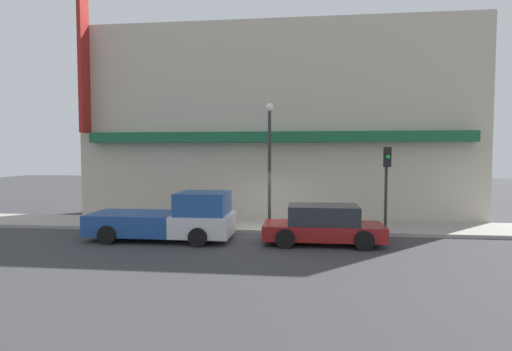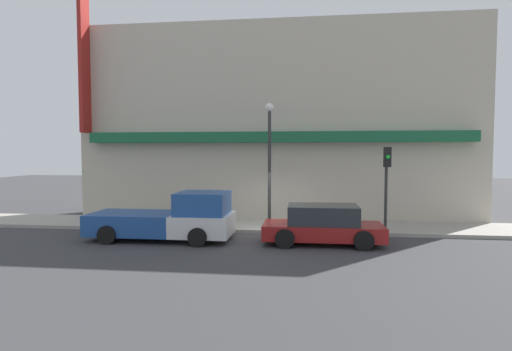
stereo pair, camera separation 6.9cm
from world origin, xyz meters
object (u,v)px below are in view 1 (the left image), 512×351
Objects in this scene: parked_car at (323,225)px; traffic_light at (387,173)px; fire_hydrant at (222,219)px; street_lamp at (269,150)px; pickup_truck at (171,219)px.

traffic_light is at bearing 35.61° from parked_car.
fire_hydrant is (-4.24, 2.20, -0.22)m from parked_car.
street_lamp is (2.07, 0.08, 3.01)m from fire_hydrant.
pickup_truck is 5.75m from parked_car.
street_lamp is at bearing 2.20° from fire_hydrant.
pickup_truck is at bearing -147.56° from street_lamp.
traffic_light is at bearing -3.18° from fire_hydrant.
traffic_light is (8.37, 1.82, 1.71)m from pickup_truck.
fire_hydrant is 7.16m from traffic_light.
fire_hydrant is at bearing 56.60° from pickup_truck.
street_lamp reaches higher than fire_hydrant.
traffic_light is (2.61, 1.82, 1.82)m from parked_car.
parked_car reaches higher than fire_hydrant.
traffic_light is at bearing -5.50° from street_lamp.
street_lamp is at bearing 134.19° from parked_car.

